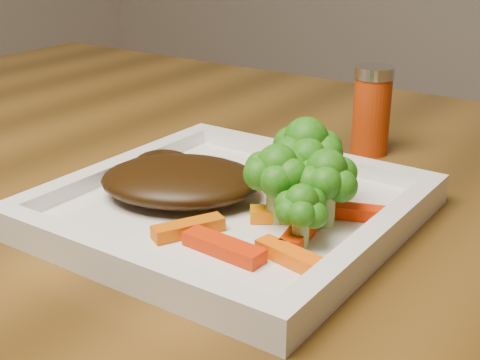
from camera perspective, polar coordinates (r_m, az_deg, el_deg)
The scene contains 14 objects.
plate at distance 0.55m, azimuth -0.86°, elevation -2.79°, with size 0.27×0.27×0.01m, color white.
steak at distance 0.56m, azimuth -5.06°, elevation -0.03°, with size 0.14×0.11×0.03m, color black.
broccoli_0 at distance 0.54m, azimuth 5.59°, elevation 1.54°, with size 0.07×0.07×0.07m, color #327413, non-canonical shape.
broccoli_1 at distance 0.51m, azimuth 7.34°, elevation -0.47°, with size 0.06×0.06×0.06m, color #2E7112, non-canonical shape.
broccoli_2 at distance 0.47m, azimuth 5.26°, elevation -2.41°, with size 0.04×0.04×0.06m, color #1D6E12, non-canonical shape.
broccoli_3 at distance 0.51m, azimuth 3.18°, elevation -0.33°, with size 0.06×0.06×0.06m, color #216711, non-canonical shape.
carrot_0 at distance 0.47m, azimuth -1.42°, elevation -5.73°, with size 0.06×0.02×0.01m, color red.
carrot_1 at distance 0.46m, azimuth 4.33°, elevation -6.47°, with size 0.05×0.01×0.01m, color #F05C03.
carrot_2 at distance 0.50m, azimuth -4.43°, elevation -4.11°, with size 0.05×0.01×0.01m, color #D25503.
carrot_3 at distance 0.53m, azimuth 10.72°, elevation -2.79°, with size 0.05×0.01×0.01m, color #F82C04.
carrot_4 at distance 0.59m, azimuth 4.76°, elevation -0.05°, with size 0.06×0.02×0.01m, color #E53903.
carrot_5 at distance 0.49m, azimuth 5.21°, elevation -4.41°, with size 0.06×0.02×0.01m, color red.
carrot_6 at distance 0.52m, azimuth 4.11°, elevation -2.94°, with size 0.06×0.02×0.01m, color orange.
spice_shaker at distance 0.71m, azimuth 11.17°, elevation 5.83°, with size 0.04×0.04×0.09m, color #AA3109.
Camera 1 is at (0.28, -0.30, 0.98)m, focal length 50.00 mm.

